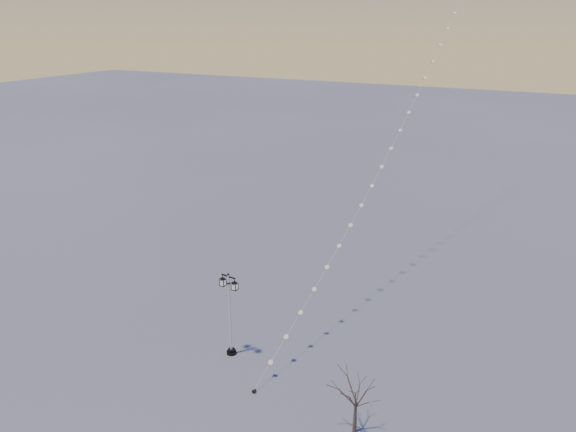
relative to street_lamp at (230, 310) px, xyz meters
The scene contains 4 objects.
ground 4.43m from the street_lamp, 75.88° to the right, with size 300.00×300.00×0.00m, color slate.
street_lamp is the anchor object (origin of this frame).
bare_tree 9.86m from the street_lamp, 18.00° to the right, with size 2.08×2.08×3.45m.
kite_train 23.44m from the street_lamp, 75.16° to the left, with size 4.53×44.96×30.31m.
Camera 1 is at (15.74, -21.74, 20.03)m, focal length 34.19 mm.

